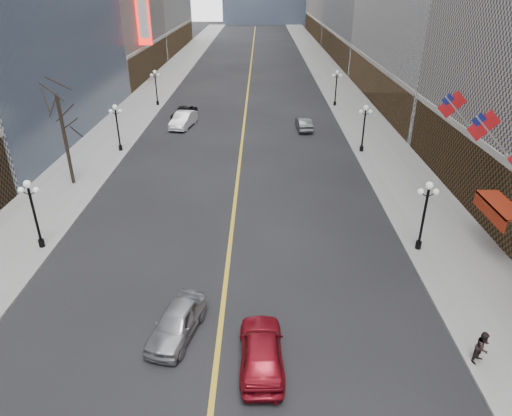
{
  "coord_description": "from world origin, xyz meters",
  "views": [
    {
      "loc": [
        1.9,
        5.59,
        15.23
      ],
      "look_at": [
        1.73,
        23.73,
        6.09
      ],
      "focal_mm": 32.0,
      "sensor_mm": 36.0,
      "label": 1
    }
  ],
  "objects_px": {
    "streetlamp_west_3": "(156,84)",
    "car_nb_near": "(177,322)",
    "streetlamp_west_2": "(117,123)",
    "car_nb_far": "(184,113)",
    "streetlamp_west_1": "(33,207)",
    "car_sb_far": "(304,124)",
    "streetlamp_east_2": "(364,124)",
    "streetlamp_east_3": "(336,84)",
    "streetlamp_east_1": "(425,209)",
    "car_sb_mid": "(262,350)",
    "car_nb_mid": "(183,120)"
  },
  "relations": [
    {
      "from": "streetlamp_west_1",
      "to": "car_nb_near",
      "type": "xyz_separation_m",
      "value": [
        9.8,
        -7.68,
        -2.15
      ]
    },
    {
      "from": "streetlamp_east_2",
      "to": "car_sb_mid",
      "type": "xyz_separation_m",
      "value": [
        -9.8,
        -27.53,
        -2.09
      ]
    },
    {
      "from": "streetlamp_west_2",
      "to": "car_nb_near",
      "type": "height_order",
      "value": "streetlamp_west_2"
    },
    {
      "from": "car_nb_mid",
      "to": "car_sb_far",
      "type": "bearing_deg",
      "value": 6.29
    },
    {
      "from": "streetlamp_west_1",
      "to": "car_nb_far",
      "type": "bearing_deg",
      "value": 81.3
    },
    {
      "from": "streetlamp_east_2",
      "to": "streetlamp_west_3",
      "type": "bearing_deg",
      "value": 142.67
    },
    {
      "from": "streetlamp_east_3",
      "to": "car_nb_mid",
      "type": "distance_m",
      "value": 21.09
    },
    {
      "from": "streetlamp_east_1",
      "to": "streetlamp_west_2",
      "type": "xyz_separation_m",
      "value": [
        -23.6,
        18.0,
        0.0
      ]
    },
    {
      "from": "streetlamp_west_2",
      "to": "car_nb_far",
      "type": "relative_size",
      "value": 0.86
    },
    {
      "from": "car_nb_near",
      "to": "car_sb_far",
      "type": "height_order",
      "value": "car_nb_near"
    },
    {
      "from": "streetlamp_west_3",
      "to": "streetlamp_east_3",
      "type": "bearing_deg",
      "value": 0.0
    },
    {
      "from": "streetlamp_east_3",
      "to": "car_nb_far",
      "type": "height_order",
      "value": "streetlamp_east_3"
    },
    {
      "from": "streetlamp_east_1",
      "to": "streetlamp_west_2",
      "type": "bearing_deg",
      "value": 142.67
    },
    {
      "from": "streetlamp_west_1",
      "to": "streetlamp_west_3",
      "type": "xyz_separation_m",
      "value": [
        0.0,
        36.0,
        0.0
      ]
    },
    {
      "from": "streetlamp_west_1",
      "to": "car_nb_near",
      "type": "bearing_deg",
      "value": -38.1
    },
    {
      "from": "car_sb_far",
      "to": "streetlamp_east_3",
      "type": "bearing_deg",
      "value": -118.68
    },
    {
      "from": "car_nb_near",
      "to": "car_sb_mid",
      "type": "xyz_separation_m",
      "value": [
        4.0,
        -1.85,
        0.06
      ]
    },
    {
      "from": "streetlamp_west_1",
      "to": "car_sb_far",
      "type": "height_order",
      "value": "streetlamp_west_1"
    },
    {
      "from": "car_sb_far",
      "to": "car_nb_near",
      "type": "bearing_deg",
      "value": 71.83
    },
    {
      "from": "streetlamp_east_1",
      "to": "car_sb_far",
      "type": "xyz_separation_m",
      "value": [
        -5.01,
        25.44,
        -2.2
      ]
    },
    {
      "from": "streetlamp_east_2",
      "to": "car_nb_far",
      "type": "relative_size",
      "value": 0.86
    },
    {
      "from": "streetlamp_west_3",
      "to": "car_sb_far",
      "type": "relative_size",
      "value": 1.07
    },
    {
      "from": "streetlamp_east_3",
      "to": "car_nb_near",
      "type": "xyz_separation_m",
      "value": [
        -13.8,
        -43.68,
        -2.15
      ]
    },
    {
      "from": "streetlamp_west_1",
      "to": "car_sb_mid",
      "type": "bearing_deg",
      "value": -34.63
    },
    {
      "from": "streetlamp_west_1",
      "to": "car_sb_far",
      "type": "distance_m",
      "value": 31.59
    },
    {
      "from": "streetlamp_east_3",
      "to": "car_sb_mid",
      "type": "relative_size",
      "value": 0.95
    },
    {
      "from": "streetlamp_west_1",
      "to": "car_sb_far",
      "type": "xyz_separation_m",
      "value": [
        18.59,
        25.44,
        -2.2
      ]
    },
    {
      "from": "streetlamp_east_1",
      "to": "streetlamp_east_2",
      "type": "bearing_deg",
      "value": 90.0
    },
    {
      "from": "streetlamp_east_1",
      "to": "streetlamp_east_3",
      "type": "relative_size",
      "value": 1.0
    },
    {
      "from": "streetlamp_west_3",
      "to": "car_nb_near",
      "type": "bearing_deg",
      "value": -77.36
    },
    {
      "from": "streetlamp_west_2",
      "to": "streetlamp_east_3",
      "type": "bearing_deg",
      "value": 37.33
    },
    {
      "from": "car_nb_mid",
      "to": "streetlamp_west_1",
      "type": "bearing_deg",
      "value": -90.2
    },
    {
      "from": "streetlamp_east_3",
      "to": "streetlamp_west_3",
      "type": "height_order",
      "value": "same"
    },
    {
      "from": "streetlamp_west_2",
      "to": "car_nb_mid",
      "type": "bearing_deg",
      "value": 59.65
    },
    {
      "from": "streetlamp_west_3",
      "to": "car_nb_near",
      "type": "height_order",
      "value": "streetlamp_west_3"
    },
    {
      "from": "streetlamp_west_1",
      "to": "car_nb_far",
      "type": "height_order",
      "value": "streetlamp_west_1"
    },
    {
      "from": "streetlamp_west_1",
      "to": "streetlamp_west_2",
      "type": "distance_m",
      "value": 18.0
    },
    {
      "from": "streetlamp_west_3",
      "to": "car_sb_mid",
      "type": "bearing_deg",
      "value": -73.14
    },
    {
      "from": "streetlamp_east_1",
      "to": "streetlamp_west_3",
      "type": "distance_m",
      "value": 43.05
    },
    {
      "from": "streetlamp_west_1",
      "to": "car_sb_mid",
      "type": "height_order",
      "value": "streetlamp_west_1"
    },
    {
      "from": "streetlamp_west_1",
      "to": "car_nb_mid",
      "type": "distance_m",
      "value": 26.95
    },
    {
      "from": "streetlamp_east_1",
      "to": "streetlamp_east_2",
      "type": "relative_size",
      "value": 1.0
    },
    {
      "from": "streetlamp_east_2",
      "to": "car_nb_far",
      "type": "bearing_deg",
      "value": 148.78
    },
    {
      "from": "car_sb_mid",
      "to": "car_nb_mid",
      "type": "bearing_deg",
      "value": -77.79
    },
    {
      "from": "car_nb_mid",
      "to": "car_sb_mid",
      "type": "relative_size",
      "value": 1.09
    },
    {
      "from": "streetlamp_west_3",
      "to": "streetlamp_west_1",
      "type": "bearing_deg",
      "value": -90.0
    },
    {
      "from": "car_nb_near",
      "to": "streetlamp_east_3",
      "type": "bearing_deg",
      "value": 86.48
    },
    {
      "from": "streetlamp_west_2",
      "to": "streetlamp_east_1",
      "type": "bearing_deg",
      "value": -37.33
    },
    {
      "from": "streetlamp_east_3",
      "to": "car_nb_near",
      "type": "distance_m",
      "value": 45.86
    },
    {
      "from": "car_sb_mid",
      "to": "car_sb_far",
      "type": "height_order",
      "value": "car_sb_mid"
    }
  ]
}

